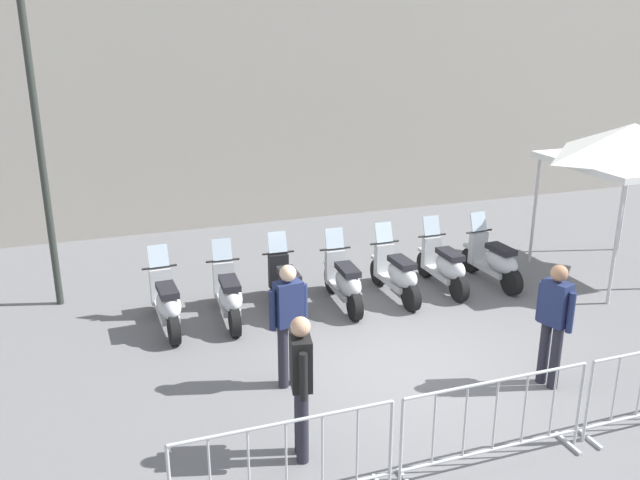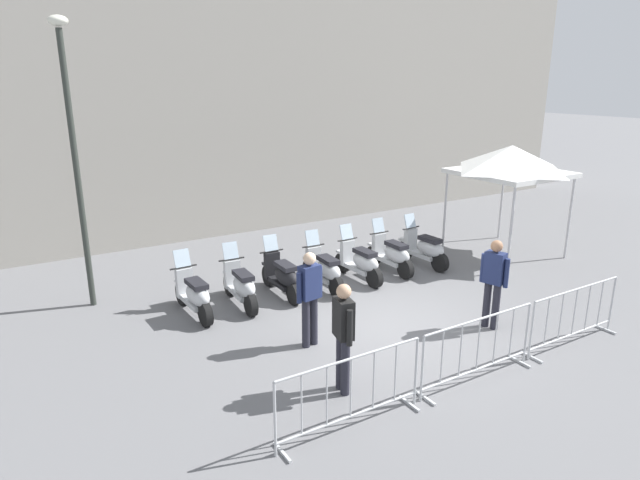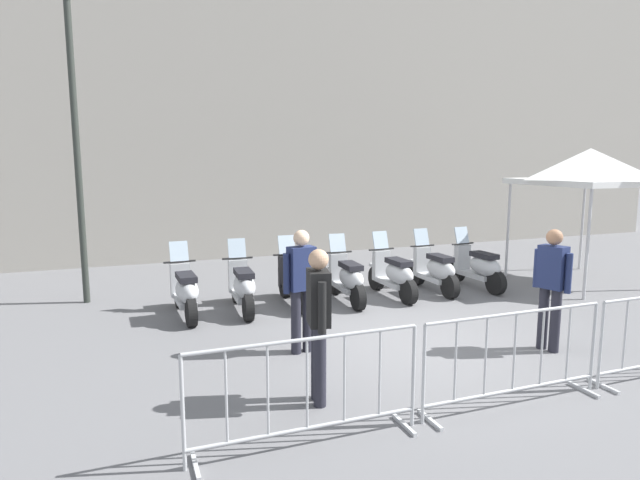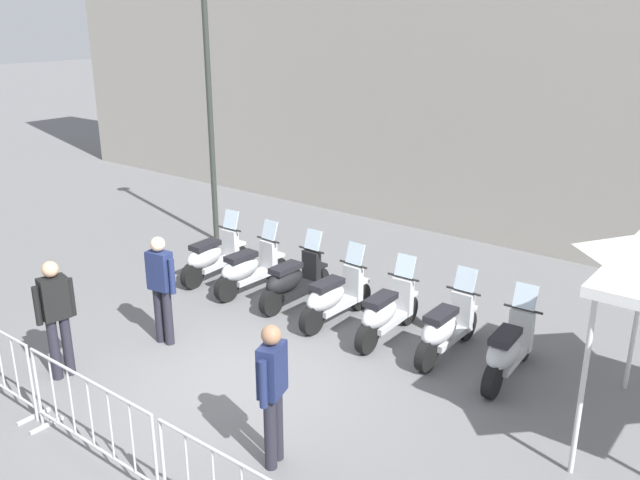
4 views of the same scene
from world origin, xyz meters
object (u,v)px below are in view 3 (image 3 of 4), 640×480
object	(u,v)px
motorcycle_3	(347,279)
street_lamp	(75,117)
motorcycle_2	(295,282)
officer_near_row_end	(302,284)
barrier_segment_1	(514,360)
canopy_tent	(590,167)
officer_mid_plaza	(552,283)
motorcycle_6	(478,267)
motorcycle_4	(394,275)
motorcycle_0	(185,292)
motorcycle_5	(435,270)
motorcycle_1	(243,287)
barrier_segment_0	(307,393)
officer_by_barriers	(318,317)

from	to	relation	value
motorcycle_3	street_lamp	world-z (taller)	street_lamp
motorcycle_2	officer_near_row_end	xyz separation A→B (m)	(-0.65, -2.30, 0.53)
barrier_segment_1	canopy_tent	world-z (taller)	canopy_tent
officer_mid_plaza	canopy_tent	xyz separation A→B (m)	(3.83, 3.03, 1.53)
motorcycle_6	street_lamp	size ratio (longest dim) A/B	0.30
motorcycle_4	barrier_segment_1	world-z (taller)	motorcycle_4
motorcycle_2	barrier_segment_1	distance (m)	4.77
motorcycle_0	officer_mid_plaza	size ratio (longest dim) A/B	1.00
motorcycle_3	motorcycle_2	bearing A→B (deg)	172.64
motorcycle_0	canopy_tent	distance (m)	8.70
motorcycle_4	street_lamp	size ratio (longest dim) A/B	0.30
motorcycle_5	canopy_tent	bearing A→B (deg)	-6.40
motorcycle_1	motorcycle_6	xyz separation A→B (m)	(4.96, -0.03, 0.00)
motorcycle_0	motorcycle_5	world-z (taller)	same
motorcycle_4	officer_mid_plaza	world-z (taller)	officer_mid_plaza
motorcycle_6	officer_near_row_end	xyz separation A→B (m)	(-4.62, -2.20, 0.53)
barrier_segment_1	street_lamp	world-z (taller)	street_lamp
motorcycle_5	barrier_segment_0	distance (m)	6.37
barrier_segment_0	motorcycle_5	bearing A→B (deg)	46.71
motorcycle_3	motorcycle_5	xyz separation A→B (m)	(1.98, 0.10, 0.00)
motorcycle_6	officer_mid_plaza	bearing A→B (deg)	-111.62
barrier_segment_1	officer_by_barriers	xyz separation A→B (m)	(-1.96, 0.83, 0.45)
motorcycle_0	officer_by_barriers	bearing A→B (deg)	-75.27
motorcycle_3	barrier_segment_1	distance (m)	4.54
motorcycle_4	motorcycle_6	world-z (taller)	same
motorcycle_2	canopy_tent	xyz separation A→B (m)	(6.47, -0.42, 2.06)
motorcycle_1	motorcycle_5	bearing A→B (deg)	0.55
barrier_segment_0	officer_by_barriers	distance (m)	1.03
motorcycle_5	barrier_segment_1	size ratio (longest dim) A/B	0.75
motorcycle_3	officer_near_row_end	xyz separation A→B (m)	(-1.64, -2.17, 0.53)
motorcycle_6	officer_mid_plaza	distance (m)	3.65
motorcycle_4	motorcycle_6	xyz separation A→B (m)	(1.98, 0.01, 0.00)
barrier_segment_0	officer_near_row_end	bearing A→B (deg)	72.49
motorcycle_2	officer_by_barriers	xyz separation A→B (m)	(-0.97, -3.84, 0.53)
officer_near_row_end	canopy_tent	size ratio (longest dim) A/B	0.59
motorcycle_3	motorcycle_4	bearing A→B (deg)	1.31
motorcycle_6	officer_mid_plaza	world-z (taller)	officer_mid_plaza
motorcycle_5	street_lamp	world-z (taller)	street_lamp
barrier_segment_0	officer_near_row_end	distance (m)	2.52
officer_by_barriers	barrier_segment_0	bearing A→B (deg)	-117.04
motorcycle_0	motorcycle_4	distance (m)	3.96
motorcycle_1	motorcycle_4	xyz separation A→B (m)	(2.98, -0.04, 0.00)
motorcycle_3	barrier_segment_1	size ratio (longest dim) A/B	0.75
officer_mid_plaza	barrier_segment_1	bearing A→B (deg)	-143.66
motorcycle_5	motorcycle_6	xyz separation A→B (m)	(0.99, -0.07, 0.00)
motorcycle_2	officer_near_row_end	world-z (taller)	officer_near_row_end
motorcycle_4	street_lamp	world-z (taller)	street_lamp
barrier_segment_1	officer_near_row_end	bearing A→B (deg)	124.52
motorcycle_4	barrier_segment_1	distance (m)	4.67
barrier_segment_0	barrier_segment_1	size ratio (longest dim) A/B	1.00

